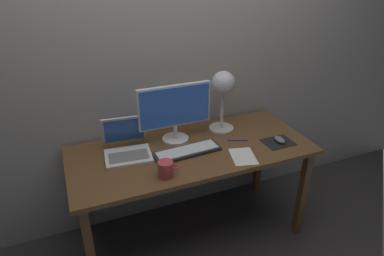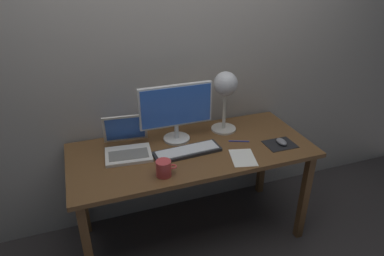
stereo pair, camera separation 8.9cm
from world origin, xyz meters
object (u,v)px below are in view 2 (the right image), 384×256
object	(u,v)px
keyboard_main	(187,151)
pen	(239,141)
monitor	(176,109)
mouse	(282,142)
desk_lamp	(225,89)
laptop	(127,142)
coffee_mug	(164,168)

from	to	relation	value
keyboard_main	pen	world-z (taller)	keyboard_main
monitor	mouse	world-z (taller)	monitor
mouse	pen	xyz separation A→B (m)	(-0.25, 0.13, -0.02)
mouse	desk_lamp	bearing A→B (deg)	130.34
mouse	pen	world-z (taller)	mouse
laptop	pen	size ratio (longest dim) A/B	2.36
monitor	desk_lamp	world-z (taller)	desk_lamp
laptop	coffee_mug	distance (m)	0.38
keyboard_main	mouse	size ratio (longest dim) A/B	4.66
coffee_mug	pen	distance (m)	0.63
keyboard_main	desk_lamp	world-z (taller)	desk_lamp
laptop	desk_lamp	distance (m)	0.76
keyboard_main	pen	size ratio (longest dim) A/B	3.20
keyboard_main	coffee_mug	size ratio (longest dim) A/B	3.60
desk_lamp	mouse	world-z (taller)	desk_lamp
monitor	keyboard_main	xyz separation A→B (m)	(0.01, -0.19, -0.22)
coffee_mug	mouse	bearing A→B (deg)	5.81
keyboard_main	pen	distance (m)	0.38
desk_lamp	pen	distance (m)	0.37
monitor	pen	size ratio (longest dim) A/B	3.58
pen	monitor	bearing A→B (deg)	156.08
desk_lamp	pen	xyz separation A→B (m)	(0.03, -0.20, -0.31)
keyboard_main	pen	bearing A→B (deg)	3.08
coffee_mug	keyboard_main	bearing A→B (deg)	42.90
desk_lamp	pen	bearing A→B (deg)	-82.84
mouse	pen	distance (m)	0.29
keyboard_main	coffee_mug	xyz separation A→B (m)	(-0.21, -0.19, 0.04)
mouse	pen	size ratio (longest dim) A/B	0.69
desk_lamp	laptop	bearing A→B (deg)	-174.85
laptop	pen	distance (m)	0.76
desk_lamp	coffee_mug	xyz separation A→B (m)	(-0.56, -0.42, -0.27)
keyboard_main	laptop	distance (m)	0.40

